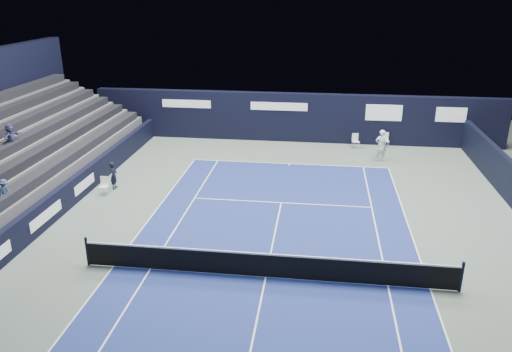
{
  "coord_description": "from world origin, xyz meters",
  "views": [
    {
      "loc": [
        1.59,
        -14.71,
        9.36
      ],
      "look_at": [
        -1.17,
        6.33,
        1.3
      ],
      "focal_mm": 35.0,
      "sensor_mm": 36.0,
      "label": 1
    }
  ],
  "objects": [
    {
      "name": "ground",
      "position": [
        0.0,
        2.0,
        0.0
      ],
      "size": [
        48.0,
        48.0,
        0.0
      ],
      "primitive_type": "plane",
      "color": "#526259",
      "rests_on": "ground"
    },
    {
      "name": "court_surface",
      "position": [
        0.0,
        0.0,
        0.0
      ],
      "size": [
        10.97,
        23.77,
        0.01
      ],
      "primitive_type": "cube",
      "color": "navy",
      "rests_on": "ground"
    },
    {
      "name": "folding_chair_back_a",
      "position": [
        3.83,
        15.48,
        0.6
      ],
      "size": [
        0.5,
        0.52,
        0.9
      ],
      "rotation": [
        0.0,
        0.0,
        0.3
      ],
      "color": "silver",
      "rests_on": "ground"
    },
    {
      "name": "folding_chair_back_b",
      "position": [
        5.69,
        15.79,
        0.54
      ],
      "size": [
        0.45,
        0.43,
        0.94
      ],
      "rotation": [
        0.0,
        0.0,
        0.09
      ],
      "color": "white",
      "rests_on": "ground"
    },
    {
      "name": "line_judge_chair",
      "position": [
        -8.54,
        6.37,
        0.5
      ],
      "size": [
        0.4,
        0.38,
        0.87
      ],
      "rotation": [
        0.0,
        0.0,
        0.03
      ],
      "color": "white",
      "rests_on": "ground"
    },
    {
      "name": "line_judge",
      "position": [
        -8.34,
        7.12,
        0.69
      ],
      "size": [
        0.38,
        0.53,
        1.38
      ],
      "primitive_type": "imported",
      "rotation": [
        0.0,
        0.0,
        1.68
      ],
      "color": "black",
      "rests_on": "ground"
    },
    {
      "name": "court_markings",
      "position": [
        0.0,
        0.0,
        0.01
      ],
      "size": [
        11.03,
        23.83,
        0.0
      ],
      "color": "white",
      "rests_on": "court_surface"
    },
    {
      "name": "tennis_net",
      "position": [
        0.0,
        0.0,
        0.51
      ],
      "size": [
        12.9,
        0.1,
        1.1
      ],
      "color": "black",
      "rests_on": "ground"
    },
    {
      "name": "back_sponsor_wall",
      "position": [
        0.01,
        16.5,
        1.55
      ],
      "size": [
        26.0,
        0.63,
        3.1
      ],
      "color": "black",
      "rests_on": "ground"
    },
    {
      "name": "side_barrier_left",
      "position": [
        -9.5,
        5.97,
        0.6
      ],
      "size": [
        0.33,
        22.0,
        1.2
      ],
      "color": "black",
      "rests_on": "ground"
    },
    {
      "name": "spectator_stand",
      "position": [
        -13.27,
        6.98,
        1.95
      ],
      "size": [
        6.0,
        18.0,
        6.4
      ],
      "color": "#474749",
      "rests_on": "ground"
    },
    {
      "name": "tennis_player",
      "position": [
        5.12,
        13.15,
        0.92
      ],
      "size": [
        0.76,
        0.91,
        1.83
      ],
      "color": "silver",
      "rests_on": "ground"
    }
  ]
}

